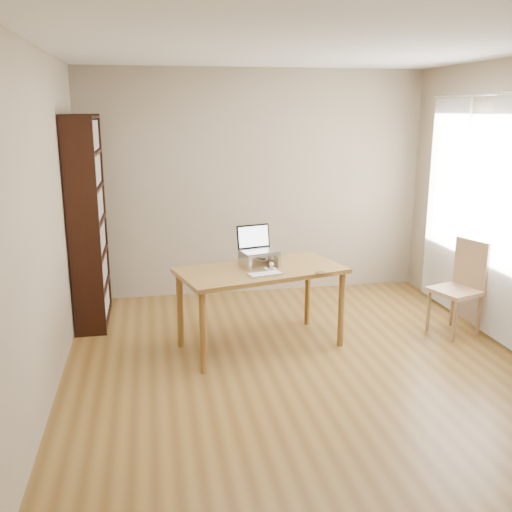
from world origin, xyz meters
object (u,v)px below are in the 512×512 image
(laptop, at_px, (258,245))
(keyboard, at_px, (265,274))
(bookshelf, at_px, (88,222))
(desk, at_px, (261,278))
(cat, at_px, (262,259))
(chair, at_px, (463,285))

(laptop, distance_m, keyboard, 0.40)
(laptop, relative_size, keyboard, 1.14)
(bookshelf, xyz_separation_m, desk, (1.58, -0.97, -0.39))
(keyboard, distance_m, cat, 0.34)
(bookshelf, distance_m, desk, 1.89)
(laptop, height_order, cat, laptop)
(laptop, distance_m, chair, 2.04)
(bookshelf, relative_size, desk, 1.31)
(keyboard, bearing_deg, laptop, 73.41)
(keyboard, relative_size, chair, 0.35)
(keyboard, bearing_deg, chair, -10.55)
(chair, bearing_deg, bookshelf, 145.49)
(bookshelf, relative_size, chair, 2.27)
(desk, relative_size, cat, 3.42)
(laptop, distance_m, cat, 0.14)
(chair, bearing_deg, keyboard, 166.44)
(bookshelf, relative_size, laptop, 5.68)
(laptop, xyz_separation_m, keyboard, (-0.01, -0.36, -0.18))
(desk, bearing_deg, cat, 58.90)
(bookshelf, xyz_separation_m, chair, (3.56, -1.02, -0.55))
(keyboard, xyz_separation_m, cat, (0.04, 0.33, 0.05))
(chair, bearing_deg, laptop, 156.15)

